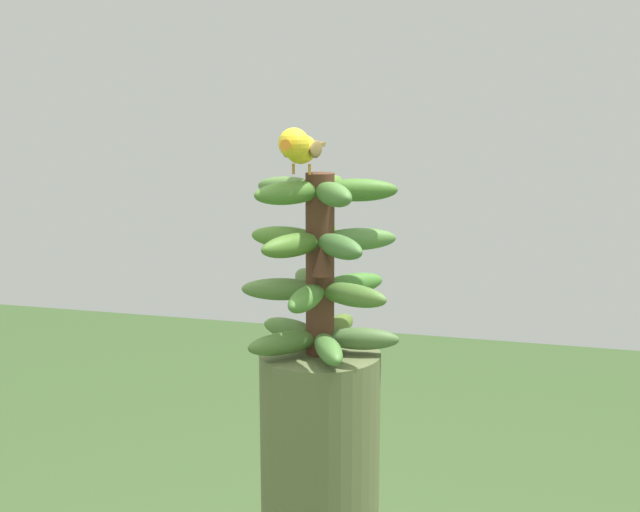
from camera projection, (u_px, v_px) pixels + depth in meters
banana_bunch at (320, 265)px, 1.48m from camera, size 0.29×0.29×0.33m
perched_bird at (299, 147)px, 1.40m from camera, size 0.20×0.06×0.08m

